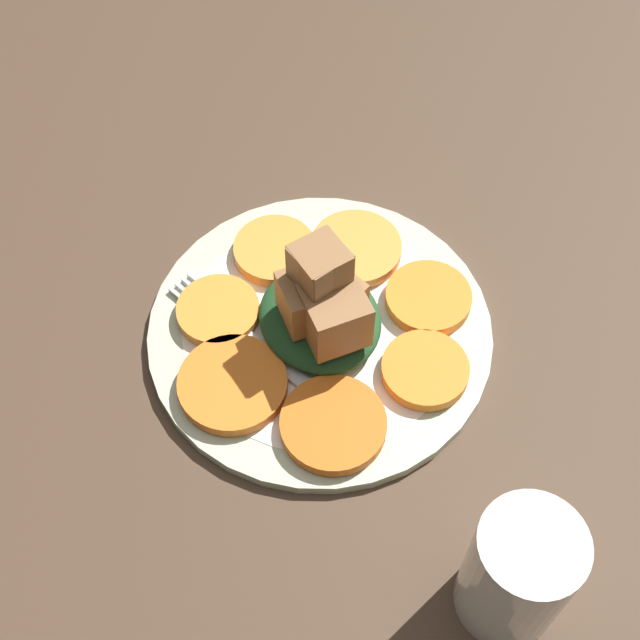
% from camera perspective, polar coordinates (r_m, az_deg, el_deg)
% --- Properties ---
extents(table_slab, '(1.20, 1.20, 0.02)m').
position_cam_1_polar(table_slab, '(0.71, 0.00, -1.38)').
color(table_slab, '#4C3828').
rests_on(table_slab, ground).
extents(plate, '(0.27, 0.27, 0.01)m').
position_cam_1_polar(plate, '(0.70, 0.00, -0.72)').
color(plate, beige).
rests_on(plate, table_slab).
extents(carrot_slice_0, '(0.07, 0.07, 0.01)m').
position_cam_1_polar(carrot_slice_0, '(0.73, -3.00, 4.45)').
color(carrot_slice_0, orange).
rests_on(carrot_slice_0, plate).
extents(carrot_slice_1, '(0.06, 0.06, 0.01)m').
position_cam_1_polar(carrot_slice_1, '(0.70, -6.53, 0.57)').
color(carrot_slice_1, orange).
rests_on(carrot_slice_1, plate).
extents(carrot_slice_2, '(0.08, 0.08, 0.01)m').
position_cam_1_polar(carrot_slice_2, '(0.66, -5.61, -4.11)').
color(carrot_slice_2, orange).
rests_on(carrot_slice_2, plate).
extents(carrot_slice_3, '(0.08, 0.08, 0.01)m').
position_cam_1_polar(carrot_slice_3, '(0.64, 0.85, -6.70)').
color(carrot_slice_3, orange).
rests_on(carrot_slice_3, plate).
extents(carrot_slice_4, '(0.07, 0.07, 0.01)m').
position_cam_1_polar(carrot_slice_4, '(0.67, 6.74, -3.19)').
color(carrot_slice_4, orange).
rests_on(carrot_slice_4, plate).
extents(carrot_slice_5, '(0.07, 0.07, 0.01)m').
position_cam_1_polar(carrot_slice_5, '(0.71, 6.95, 1.41)').
color(carrot_slice_5, orange).
rests_on(carrot_slice_5, plate).
extents(carrot_slice_6, '(0.08, 0.08, 0.01)m').
position_cam_1_polar(carrot_slice_6, '(0.73, 2.29, 4.59)').
color(carrot_slice_6, '#F99438').
rests_on(carrot_slice_6, plate).
extents(center_pile, '(0.10, 0.09, 0.10)m').
position_cam_1_polar(center_pile, '(0.66, 0.17, 0.90)').
color(center_pile, '#1E4723').
rests_on(center_pile, plate).
extents(fork, '(0.18, 0.08, 0.00)m').
position_cam_1_polar(fork, '(0.68, -4.08, -1.62)').
color(fork, silver).
rests_on(fork, plate).
extents(water_glass, '(0.07, 0.07, 0.11)m').
position_cam_1_polar(water_glass, '(0.58, 12.53, -15.54)').
color(water_glass, silver).
rests_on(water_glass, table_slab).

